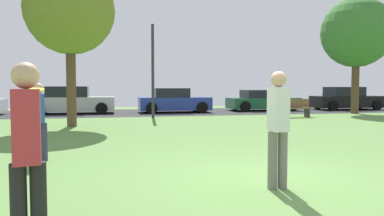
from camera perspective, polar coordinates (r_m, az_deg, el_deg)
The scene contains 14 objects.
ground_plane at distance 6.30m, azimuth 11.53°, elevation -10.61°, with size 44.00×44.00×0.00m, color #5B8442.
road_strip at distance 21.78m, azimuth -5.85°, elevation -0.66°, with size 44.00×6.40×0.01m, color #28282B.
birch_tree_lone at distance 22.78m, azimuth 24.10°, elevation 10.57°, with size 3.86×3.86×6.45m.
oak_tree_right at distance 14.91m, azimuth -18.38°, elevation 14.12°, with size 3.32×3.32×6.04m.
person_thrower at distance 8.04m, azimuth -22.59°, elevation -1.54°, with size 0.30×0.35×1.58m.
person_catcher at distance 3.50m, azimuth -24.12°, elevation -6.09°, with size 0.30×0.35×1.72m.
person_bystander at distance 5.55m, azimuth 13.17°, elevation -2.40°, with size 0.30×0.32×1.73m.
frisbee_disc at distance 5.49m, azimuth -23.25°, elevation 2.56°, with size 0.28×0.28×0.07m.
parked_car_silver at distance 21.69m, azimuth -18.17°, elevation 1.00°, with size 4.59×2.08×1.52m.
parked_car_blue at distance 21.67m, azimuth -2.85°, elevation 1.05°, with size 4.13×2.11×1.42m.
parked_car_green at distance 23.74m, azimuth 10.81°, elevation 1.08°, with size 4.42×2.10×1.30m.
parked_car_black at distance 26.26m, azimuth 22.75°, elevation 1.25°, with size 4.55×1.96×1.49m.
park_bench at distance 18.83m, azimuth 15.69°, elevation 0.02°, with size 1.60×0.45×0.90m.
street_lamp_post at distance 17.91m, azimuth -6.08°, elevation 5.68°, with size 0.14×0.14×4.50m, color #2D2D33.
Camera 1 is at (-2.50, -5.58, 1.51)m, focal length 34.48 mm.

